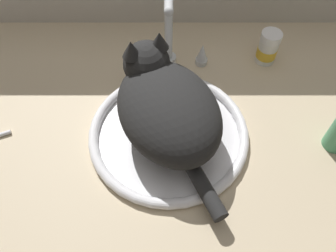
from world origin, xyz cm
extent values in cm
cube|color=#CCB793|center=(0.00, 0.00, 1.50)|extent=(117.10, 79.54, 3.00)
torus|color=white|center=(-1.33, -0.73, 4.15)|extent=(36.70, 36.70, 2.29)
cylinder|color=white|center=(-1.33, -0.73, 3.30)|extent=(33.26, 33.26, 0.60)
cylinder|color=silver|center=(-1.33, 22.80, 4.27)|extent=(4.00, 4.00, 2.55)
cylinder|color=silver|center=(-1.33, 22.80, 15.34)|extent=(2.00, 2.00, 19.58)
cylinder|color=silver|center=(-1.33, 19.19, 25.13)|extent=(2.00, 7.23, 2.00)
sphere|color=silver|center=(-1.33, 15.58, 25.13)|extent=(2.10, 2.10, 2.10)
cylinder|color=silver|center=(-10.16, 22.80, 3.80)|extent=(3.20, 3.20, 1.60)
cone|color=silver|center=(-10.16, 22.80, 7.06)|extent=(2.88, 2.88, 4.92)
cylinder|color=silver|center=(7.50, 22.80, 3.80)|extent=(3.20, 3.20, 1.60)
cone|color=silver|center=(7.50, 22.80, 7.06)|extent=(2.88, 2.88, 4.92)
ellipsoid|color=black|center=(-1.33, -0.73, 12.34)|extent=(30.57, 34.06, 14.10)
sphere|color=black|center=(-6.10, 9.37, 16.06)|extent=(10.45, 10.45, 10.45)
cone|color=black|center=(-8.93, 8.04, 21.68)|extent=(3.97, 3.97, 3.92)
cone|color=black|center=(-3.27, 10.71, 21.68)|extent=(3.97, 3.97, 3.92)
ellipsoid|color=silver|center=(-7.77, 12.92, 15.02)|extent=(5.31, 4.71, 3.34)
ellipsoid|color=silver|center=(-5.50, 8.11, 11.63)|extent=(13.59, 11.91, 7.75)
cylinder|color=black|center=(5.73, -15.71, 6.89)|extent=(8.68, 13.63, 3.20)
cylinder|color=white|center=(24.75, 23.96, 6.61)|extent=(5.08, 5.08, 7.22)
cylinder|color=gold|center=(24.75, 23.96, 6.03)|extent=(5.24, 5.24, 2.89)
cylinder|color=white|center=(24.75, 23.96, 11.23)|extent=(5.34, 5.34, 2.02)
camera|label=1|loc=(-1.48, -44.93, 70.48)|focal=37.19mm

